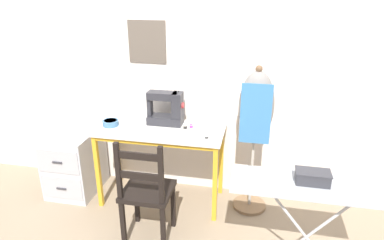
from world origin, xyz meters
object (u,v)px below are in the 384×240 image
at_px(fabric_bowl, 111,123).
at_px(dress_form, 256,114).
at_px(sewing_machine, 167,109).
at_px(wooden_chair, 147,193).
at_px(storage_box, 313,177).
at_px(ironing_board, 313,191).
at_px(filing_cabinet, 75,162).
at_px(thread_spool_near_machine, 185,127).
at_px(scissors, 210,138).
at_px(thread_spool_mid_table, 191,126).

relative_size(fabric_bowl, dress_form, 0.11).
relative_size(sewing_machine, wooden_chair, 0.37).
distance_m(fabric_bowl, storage_box, 1.91).
distance_m(ironing_board, storage_box, 0.09).
bearing_deg(sewing_machine, dress_form, -5.43).
distance_m(filing_cabinet, ironing_board, 2.39).
bearing_deg(wooden_chair, dress_form, 36.94).
height_order(thread_spool_near_machine, wooden_chair, wooden_chair).
height_order(scissors, thread_spool_near_machine, thread_spool_near_machine).
relative_size(filing_cabinet, ironing_board, 0.61).
distance_m(sewing_machine, dress_form, 0.83).
height_order(thread_spool_near_machine, dress_form, dress_form).
distance_m(fabric_bowl, scissors, 0.98).
distance_m(thread_spool_near_machine, wooden_chair, 0.73).
bearing_deg(scissors, thread_spool_mid_table, 135.83).
relative_size(fabric_bowl, thread_spool_mid_table, 3.84).
xyz_separation_m(fabric_bowl, thread_spool_mid_table, (0.76, 0.10, -0.01)).
height_order(sewing_machine, wooden_chair, sewing_machine).
bearing_deg(fabric_bowl, thread_spool_mid_table, 7.39).
bearing_deg(fabric_bowl, wooden_chair, -46.22).
xyz_separation_m(fabric_bowl, ironing_board, (1.76, -0.77, -0.03)).
xyz_separation_m(thread_spool_mid_table, wooden_chair, (-0.24, -0.65, -0.34)).
bearing_deg(scissors, storage_box, -39.95).
distance_m(scissors, dress_form, 0.46).
bearing_deg(fabric_bowl, ironing_board, -23.74).
bearing_deg(sewing_machine, storage_box, -36.37).
bearing_deg(thread_spool_near_machine, ironing_board, -38.73).
distance_m(sewing_machine, filing_cabinet, 1.15).
bearing_deg(fabric_bowl, dress_form, 3.01).
distance_m(thread_spool_mid_table, filing_cabinet, 1.31).
bearing_deg(ironing_board, fabric_bowl, 156.26).
bearing_deg(dress_form, ironing_board, -64.14).
relative_size(thread_spool_mid_table, storage_box, 0.18).
xyz_separation_m(filing_cabinet, dress_form, (1.80, 0.05, 0.64)).
bearing_deg(thread_spool_near_machine, filing_cabinet, -177.65).
relative_size(thread_spool_mid_table, wooden_chair, 0.04).
xyz_separation_m(sewing_machine, thread_spool_mid_table, (0.24, -0.05, -0.13)).
bearing_deg(wooden_chair, ironing_board, -10.35).
relative_size(fabric_bowl, thread_spool_near_machine, 3.72).
bearing_deg(ironing_board, thread_spool_near_machine, 141.27).
relative_size(thread_spool_near_machine, wooden_chair, 0.04).
bearing_deg(thread_spool_mid_table, ironing_board, -41.25).
relative_size(thread_spool_near_machine, dress_form, 0.03).
xyz_separation_m(thread_spool_mid_table, dress_form, (0.59, -0.03, 0.18)).
height_order(scissors, storage_box, storage_box).
relative_size(thread_spool_near_machine, filing_cabinet, 0.06).
relative_size(sewing_machine, fabric_bowl, 2.33).
xyz_separation_m(sewing_machine, filing_cabinet, (-0.97, -0.13, -0.60)).
relative_size(fabric_bowl, wooden_chair, 0.16).
distance_m(fabric_bowl, wooden_chair, 0.84).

